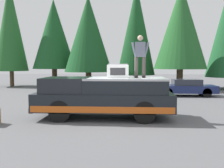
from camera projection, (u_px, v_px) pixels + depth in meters
The scene contains 11 objects.
ground_plane at pixel (116, 120), 9.59m from camera, with size 90.00×90.00×0.00m, color #565659.
pickup_truck at pixel (104, 97), 9.98m from camera, with size 2.01×5.54×1.65m.
compressor_unit at pixel (118, 71), 9.77m from camera, with size 0.65×0.84×0.56m.
person_on_truck_bed at pixel (140, 55), 9.75m from camera, with size 0.29×0.72×1.69m.
parked_car_navy at pixel (185, 88), 16.91m from camera, with size 1.64×4.10×1.16m.
parked_car_black at pixel (106, 86), 18.00m from camera, with size 1.64×4.10×1.16m.
conifer_left at pixel (181, 27), 20.73m from camera, with size 4.46×4.46×8.97m.
conifer_center_left at pixel (136, 30), 22.98m from camera, with size 3.58×3.58×9.68m.
conifer_center_right at pixel (88, 34), 21.84m from camera, with size 4.28×4.28×8.28m.
conifer_right at pixel (54, 34), 23.75m from camera, with size 4.13×4.13×8.46m.
conifer_far_right at pixel (10, 26), 23.90m from camera, with size 3.25×3.25×10.34m.
Camera 1 is at (-9.43, -0.46, 2.19)m, focal length 39.20 mm.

